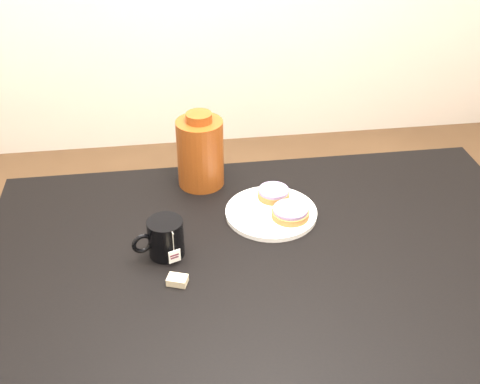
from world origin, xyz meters
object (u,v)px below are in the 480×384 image
at_px(bagel_front, 290,213).
at_px(bagel_back, 274,193).
at_px(teabag_pouch, 177,280).
at_px(bagel_package, 200,152).
at_px(plate, 271,212).
at_px(table, 270,281).
at_px(mug, 165,238).

bearing_deg(bagel_front, bagel_back, 105.52).
relative_size(teabag_pouch, bagel_package, 0.20).
bearing_deg(teabag_pouch, plate, 42.29).
xyz_separation_m(bagel_front, teabag_pouch, (-0.30, -0.20, -0.02)).
height_order(bagel_front, bagel_package, bagel_package).
distance_m(plate, bagel_front, 0.06).
distance_m(teabag_pouch, bagel_package, 0.44).
height_order(table, bagel_package, bagel_package).
distance_m(plate, mug, 0.31).
bearing_deg(plate, table, -100.30).
relative_size(table, mug, 10.20).
distance_m(bagel_back, bagel_front, 0.10).
distance_m(table, bagel_front, 0.19).
xyz_separation_m(plate, bagel_back, (0.02, 0.06, 0.02)).
relative_size(plate, bagel_back, 2.47).
height_order(bagel_front, teabag_pouch, bagel_front).
xyz_separation_m(bagel_back, bagel_front, (0.03, -0.10, -0.00)).
bearing_deg(bagel_package, teabag_pouch, -102.12).
bearing_deg(table, bagel_front, 60.87).
relative_size(table, plate, 5.78).
height_order(table, teabag_pouch, teabag_pouch).
bearing_deg(teabag_pouch, bagel_front, 33.71).
height_order(bagel_front, mug, mug).
bearing_deg(bagel_package, table, -68.43).
distance_m(mug, teabag_pouch, 0.12).
relative_size(table, bagel_back, 14.29).
bearing_deg(plate, bagel_back, 74.30).
bearing_deg(plate, bagel_package, 132.48).
xyz_separation_m(table, bagel_front, (0.07, 0.13, 0.11)).
height_order(plate, bagel_package, bagel_package).
distance_m(table, mug, 0.29).
relative_size(table, bagel_package, 6.37).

